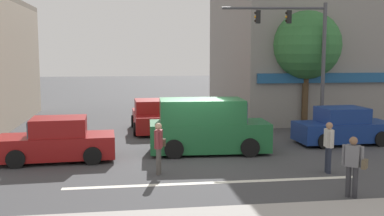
{
  "coord_description": "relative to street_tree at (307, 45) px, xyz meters",
  "views": [
    {
      "loc": [
        -2.56,
        -16.41,
        3.88
      ],
      "look_at": [
        0.09,
        2.0,
        1.6
      ],
      "focal_mm": 42.0,
      "sensor_mm": 36.0,
      "label": 1
    }
  ],
  "objects": [
    {
      "name": "ground_plane",
      "position": [
        -6.52,
        -5.61,
        -4.27
      ],
      "size": [
        120.0,
        120.0,
        0.0
      ],
      "primitive_type": "plane",
      "color": "#3D3D3F"
    },
    {
      "name": "lane_marking_stripe",
      "position": [
        -6.52,
        -9.11,
        -4.27
      ],
      "size": [
        9.0,
        0.24,
        0.01
      ],
      "primitive_type": "cube",
      "color": "silver",
      "rests_on": "ground"
    },
    {
      "name": "building_right_corner",
      "position": [
        3.8,
        5.84,
        1.01
      ],
      "size": [
        13.39,
        11.65,
        10.58
      ],
      "color": "gray",
      "rests_on": "ground"
    },
    {
      "name": "street_tree",
      "position": [
        0.0,
        0.0,
        0.0
      ],
      "size": [
        3.49,
        3.49,
        6.04
      ],
      "color": "#4C3823",
      "rests_on": "ground"
    },
    {
      "name": "traffic_light_mast",
      "position": [
        -0.9,
        -1.77,
        -0.1
      ],
      "size": [
        4.85,
        0.8,
        6.2
      ],
      "color": "#47474C",
      "rests_on": "ground"
    },
    {
      "name": "van_crossing_rightbound",
      "position": [
        -6.05,
        -5.0,
        -3.27
      ],
      "size": [
        4.68,
        2.2,
        2.11
      ],
      "color": "#1E6033",
      "rests_on": "ground"
    },
    {
      "name": "sedan_crossing_leftbound",
      "position": [
        -7.94,
        0.24,
        -3.56
      ],
      "size": [
        1.97,
        4.15,
        1.58
      ],
      "color": "maroon",
      "rests_on": "ground"
    },
    {
      "name": "sedan_crossing_center",
      "position": [
        0.05,
        -4.13,
        -3.56
      ],
      "size": [
        4.17,
        2.02,
        1.58
      ],
      "color": "navy",
      "rests_on": "ground"
    },
    {
      "name": "sedan_approaching_near",
      "position": [
        -11.63,
        -5.57,
        -3.56
      ],
      "size": [
        4.18,
        2.03,
        1.58
      ],
      "color": "maroon",
      "rests_on": "ground"
    },
    {
      "name": "pedestrian_foreground_with_bag",
      "position": [
        -3.13,
        -11.01,
        -3.32
      ],
      "size": [
        0.58,
        0.59,
        1.67
      ],
      "color": "#333338",
      "rests_on": "ground"
    },
    {
      "name": "pedestrian_mid_crossing",
      "position": [
        -8.12,
        -7.88,
        -3.32
      ],
      "size": [
        0.41,
        0.67,
        1.67
      ],
      "color": "#4C4742",
      "rests_on": "ground"
    },
    {
      "name": "pedestrian_far_side",
      "position": [
        -2.66,
        -8.53,
        -3.32
      ],
      "size": [
        0.26,
        0.57,
        1.67
      ],
      "color": "#232838",
      "rests_on": "ground"
    }
  ]
}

